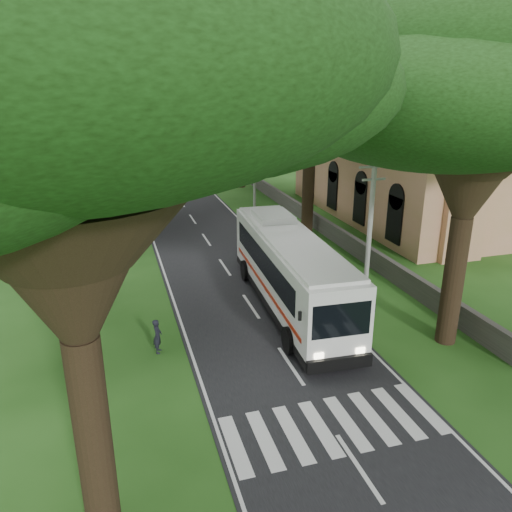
{
  "coord_description": "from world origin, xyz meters",
  "views": [
    {
      "loc": [
        -6.52,
        -14.86,
        11.28
      ],
      "look_at": [
        0.76,
        9.61,
        2.2
      ],
      "focal_mm": 35.0,
      "sensor_mm": 36.0,
      "label": 1
    }
  ],
  "objects": [
    {
      "name": "tree_r_far",
      "position": [
        8.5,
        56.0,
        11.07
      ],
      "size": [
        13.32,
        13.32,
        14.05
      ],
      "color": "black",
      "rests_on": "ground"
    },
    {
      "name": "property_wall",
      "position": [
        9.0,
        24.0,
        0.6
      ],
      "size": [
        0.35,
        50.0,
        1.2
      ],
      "primitive_type": "cube",
      "color": "#383533",
      "rests_on": "ground"
    },
    {
      "name": "distant_car_c",
      "position": [
        2.74,
        54.32,
        0.75
      ],
      "size": [
        2.45,
        5.11,
        1.44
      ],
      "primitive_type": "imported",
      "rotation": [
        0.0,
        0.0,
        3.23
      ],
      "color": "maroon",
      "rests_on": "road"
    },
    {
      "name": "coach_bus",
      "position": [
        1.91,
        7.46,
        2.11
      ],
      "size": [
        3.6,
        13.38,
        3.91
      ],
      "rotation": [
        0.0,
        0.0,
        -0.05
      ],
      "color": "silver",
      "rests_on": "ground"
    },
    {
      "name": "pole_near",
      "position": [
        5.5,
        6.0,
        4.18
      ],
      "size": [
        1.6,
        0.24,
        8.0
      ],
      "color": "gray",
      "rests_on": "ground"
    },
    {
      "name": "tree_l_midb",
      "position": [
        -7.5,
        30.0,
        12.89
      ],
      "size": [
        15.69,
        15.69,
        16.33
      ],
      "color": "black",
      "rests_on": "ground"
    },
    {
      "name": "church",
      "position": [
        17.86,
        21.55,
        4.91
      ],
      "size": [
        14.0,
        24.0,
        11.6
      ],
      "color": "tan",
      "rests_on": "ground"
    },
    {
      "name": "tree_r_midb",
      "position": [
        7.5,
        38.0,
        12.08
      ],
      "size": [
        12.66,
        12.66,
        14.99
      ],
      "color": "black",
      "rests_on": "ground"
    },
    {
      "name": "ground",
      "position": [
        0.0,
        0.0,
        0.0
      ],
      "size": [
        140.0,
        140.0,
        0.0
      ],
      "primitive_type": "plane",
      "color": "#214D16",
      "rests_on": "ground"
    },
    {
      "name": "tree_r_near",
      "position": [
        7.5,
        2.0,
        11.82
      ],
      "size": [
        16.23,
        16.23,
        15.34
      ],
      "color": "black",
      "rests_on": "ground"
    },
    {
      "name": "crosswalk",
      "position": [
        0.0,
        -2.0,
        0.0
      ],
      "size": [
        8.0,
        3.0,
        0.01
      ],
      "primitive_type": "cube",
      "color": "silver",
      "rests_on": "ground"
    },
    {
      "name": "pole_far",
      "position": [
        5.5,
        46.0,
        4.18
      ],
      "size": [
        1.6,
        0.24,
        8.0
      ],
      "color": "gray",
      "rests_on": "ground"
    },
    {
      "name": "pole_mid",
      "position": [
        5.5,
        26.0,
        4.18
      ],
      "size": [
        1.6,
        0.24,
        8.0
      ],
      "color": "gray",
      "rests_on": "ground"
    },
    {
      "name": "pedestrian",
      "position": [
        -5.15,
        4.73,
        0.78
      ],
      "size": [
        0.49,
        0.64,
        1.56
      ],
      "primitive_type": "imported",
      "rotation": [
        0.0,
        0.0,
        1.35
      ],
      "color": "black",
      "rests_on": "ground"
    },
    {
      "name": "tree_l_mida",
      "position": [
        -8.0,
        12.0,
        12.95
      ],
      "size": [
        13.57,
        13.57,
        16.02
      ],
      "color": "black",
      "rests_on": "ground"
    },
    {
      "name": "distant_car_b",
      "position": [
        -2.6,
        47.26,
        0.79
      ],
      "size": [
        1.66,
        4.62,
        1.52
      ],
      "primitive_type": "imported",
      "rotation": [
        0.0,
        0.0,
        0.01
      ],
      "color": "navy",
      "rests_on": "road"
    },
    {
      "name": "tree_l_far",
      "position": [
        -8.5,
        48.0,
        12.5
      ],
      "size": [
        15.45,
        15.45,
        15.89
      ],
      "color": "black",
      "rests_on": "ground"
    },
    {
      "name": "road",
      "position": [
        0.0,
        25.0,
        0.01
      ],
      "size": [
        8.0,
        120.0,
        0.04
      ],
      "primitive_type": "cube",
      "color": "black",
      "rests_on": "ground"
    },
    {
      "name": "tree_r_mida",
      "position": [
        8.0,
        20.0,
        11.99
      ],
      "size": [
        13.65,
        13.65,
        15.04
      ],
      "color": "black",
      "rests_on": "ground"
    },
    {
      "name": "tree_l_near",
      "position": [
        -7.5,
        -4.0,
        11.46
      ],
      "size": [
        13.09,
        13.09,
        14.41
      ],
      "color": "black",
      "rests_on": "ground"
    }
  ]
}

